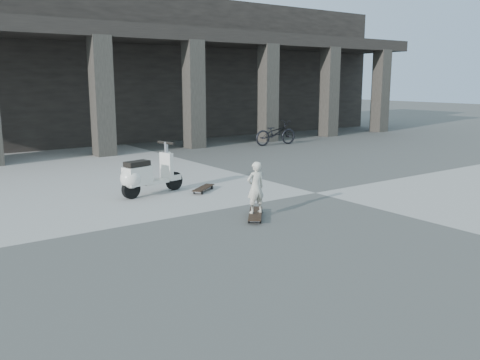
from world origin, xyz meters
TOP-DOWN VIEW (x-y plane):
  - ground at (0.00, 0.00)m, footprint 90.00×90.00m
  - colonnade at (-0.00, 13.77)m, footprint 28.00×8.82m
  - longboard at (-2.44, -0.93)m, footprint 0.82×0.93m
  - skateboard_spare at (-2.02, 1.62)m, footprint 0.82×0.68m
  - child at (-2.44, -0.93)m, footprint 0.38×0.27m
  - scooter at (-3.37, 1.98)m, footprint 1.65×0.72m
  - bicycle at (4.80, 7.30)m, footprint 1.90×0.80m

SIDE VIEW (x-z plane):
  - ground at x=0.00m, z-range 0.00..0.00m
  - skateboard_spare at x=-2.02m, z-range 0.03..0.13m
  - longboard at x=-2.44m, z-range 0.03..0.13m
  - scooter at x=-3.37m, z-range -0.12..1.05m
  - bicycle at x=4.80m, z-range 0.00..0.97m
  - child at x=-2.44m, z-range 0.10..1.08m
  - colonnade at x=0.00m, z-range 0.03..6.03m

